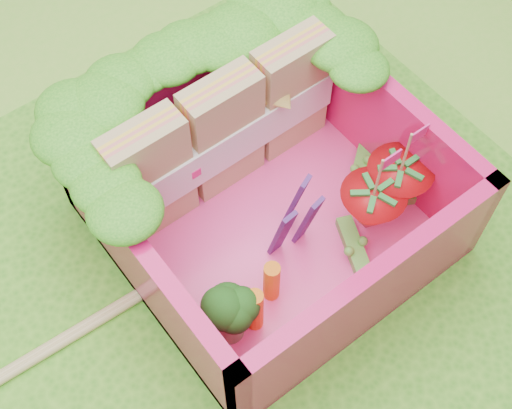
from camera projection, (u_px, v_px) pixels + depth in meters
The scene contains 13 objects.
ground at pixel (244, 244), 3.20m from camera, with size 14.00×14.00×0.00m, color #77C437.
placemat at pixel (244, 243), 3.19m from camera, with size 2.60×2.60×0.03m, color #469A22.
bento_floor at pixel (268, 223), 3.20m from camera, with size 1.30×1.30×0.05m, color #FF4196.
bento_box at pixel (269, 193), 2.98m from camera, with size 1.30×1.30×0.55m.
lettuce_ruffle at pixel (197, 71), 2.90m from camera, with size 1.43×0.77×0.11m.
sandwich_stack at pixel (224, 133), 3.06m from camera, with size 1.10×0.18×0.61m.
broccoli at pixel (228, 312), 2.74m from camera, with size 0.32×0.32×0.27m.
carrot_sticks at pixel (263, 296), 2.85m from camera, with size 0.20×0.13×0.27m.
purple_wedges at pixel (295, 218), 2.96m from camera, with size 0.22×0.14×0.38m.
strawberry_left at pixel (370, 211), 3.03m from camera, with size 0.28×0.28×0.52m.
strawberry_right at pixel (396, 187), 3.09m from camera, with size 0.29×0.29×0.53m.
snap_peas at pixel (369, 205), 3.19m from camera, with size 0.56×0.59×0.05m.
chopsticks at pixel (19, 366), 2.86m from camera, with size 2.07×0.16×0.04m.
Camera 1 is at (-0.88, -1.24, 2.82)m, focal length 50.00 mm.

